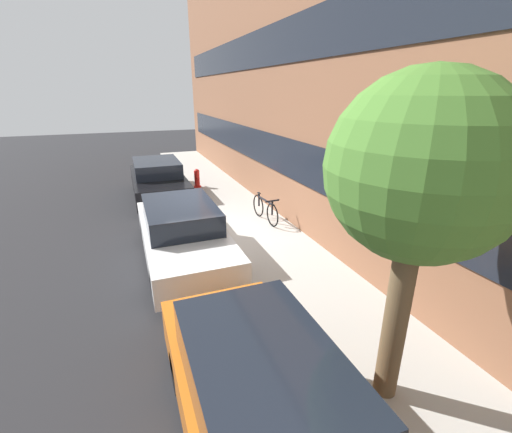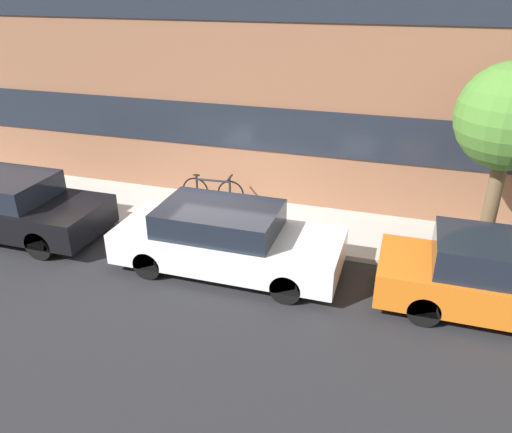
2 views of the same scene
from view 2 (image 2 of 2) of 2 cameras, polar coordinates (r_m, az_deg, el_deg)
name	(u,v)px [view 2 (image 2 of 2)]	position (r m, az deg, el deg)	size (l,w,h in m)	color
ground_plane	(213,240)	(11.45, -4.92, -2.70)	(56.00, 56.00, 0.00)	#232326
sidewalk_strip	(230,217)	(12.38, -2.95, -0.07)	(28.00, 2.30, 0.12)	#B2AFA8
rowhouse_facade	(249,15)	(12.70, -0.78, 22.03)	(28.00, 1.02, 9.24)	brown
parked_car_black	(8,205)	(12.77, -26.47, 1.18)	(4.49, 1.81, 1.41)	black
parked_car_white	(226,239)	(10.03, -3.43, -2.59)	(4.53, 1.79, 1.36)	silver
parked_car_orange	(510,281)	(9.70, 27.02, -6.56)	(4.53, 1.64, 1.43)	#D16619
fire_hydrant	(35,186)	(14.30, -23.95, 3.18)	(0.55, 0.30, 0.75)	red
bicycle	(213,190)	(12.83, -4.93, 3.02)	(1.64, 0.44, 0.79)	black
street_tree	(510,119)	(10.45, 27.07, 9.90)	(2.01, 2.01, 4.00)	brown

